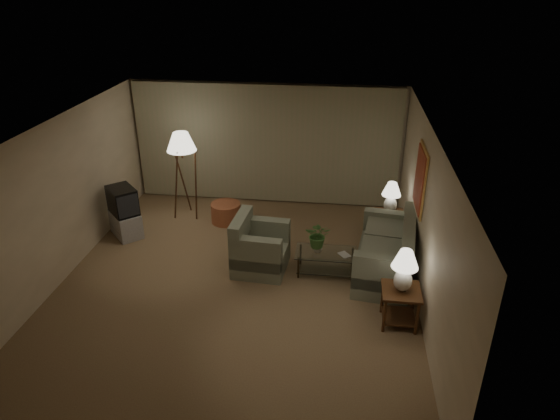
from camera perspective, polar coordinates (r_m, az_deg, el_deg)
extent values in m
plane|color=olive|center=(8.69, -4.94, -8.29)|extent=(7.00, 7.00, 0.00)
cube|color=beige|center=(11.20, -1.53, 7.61)|extent=(6.00, 0.04, 2.70)
cube|color=beige|center=(9.11, -24.07, 0.79)|extent=(0.04, 7.00, 2.70)
cube|color=beige|center=(7.96, 16.32, -1.49)|extent=(0.04, 7.00, 2.70)
cube|color=white|center=(7.51, -5.73, 8.97)|extent=(6.00, 7.00, 0.04)
cube|color=tan|center=(11.12, -1.60, 7.48)|extent=(5.85, 0.12, 2.65)
cube|color=#DEA24D|center=(8.51, 15.79, 3.38)|extent=(0.03, 0.90, 1.10)
cube|color=maroon|center=(8.51, 15.62, 3.39)|extent=(0.02, 0.80, 1.00)
cube|color=gray|center=(8.98, 11.75, -5.96)|extent=(2.08, 1.40, 0.43)
cube|color=gray|center=(8.95, -2.19, -5.52)|extent=(1.08, 1.03, 0.42)
cube|color=#351C0E|center=(7.67, 13.71, -9.00)|extent=(0.57, 0.57, 0.04)
cube|color=#351C0E|center=(7.94, 13.36, -11.72)|extent=(0.49, 0.49, 0.02)
cylinder|color=#351C0E|center=(7.63, 11.84, -11.79)|extent=(0.05, 0.05, 0.56)
cylinder|color=#351C0E|center=(8.01, 11.64, -9.73)|extent=(0.05, 0.05, 0.56)
cylinder|color=#351C0E|center=(7.69, 15.40, -11.89)|extent=(0.05, 0.05, 0.56)
cylinder|color=#351C0E|center=(8.06, 15.01, -9.85)|extent=(0.05, 0.05, 0.56)
cube|color=#351C0E|center=(9.91, 12.38, -0.39)|extent=(0.55, 0.46, 0.04)
cube|color=#351C0E|center=(10.12, 12.14, -2.72)|extent=(0.47, 0.39, 0.02)
cylinder|color=#351C0E|center=(9.86, 10.98, -2.35)|extent=(0.05, 0.05, 0.56)
cylinder|color=#351C0E|center=(10.18, 10.89, -1.38)|extent=(0.05, 0.05, 0.56)
cylinder|color=#351C0E|center=(9.91, 13.59, -2.48)|extent=(0.05, 0.05, 0.56)
cylinder|color=#351C0E|center=(10.23, 13.41, -1.52)|extent=(0.05, 0.05, 0.56)
ellipsoid|color=silver|center=(7.56, 13.86, -7.81)|extent=(0.27, 0.27, 0.34)
cylinder|color=silver|center=(7.45, 14.03, -6.46)|extent=(0.03, 0.03, 0.08)
cone|color=silver|center=(7.37, 14.16, -5.44)|extent=(0.39, 0.39, 0.27)
ellipsoid|color=silver|center=(9.83, 12.48, 0.55)|extent=(0.26, 0.26, 0.32)
cylinder|color=silver|center=(9.75, 12.59, 1.59)|extent=(0.03, 0.03, 0.07)
cone|color=silver|center=(9.69, 12.67, 2.38)|extent=(0.37, 0.37, 0.26)
cube|color=silver|center=(8.75, 5.30, -4.89)|extent=(1.07, 0.58, 0.02)
cube|color=silver|center=(8.91, 5.22, -6.59)|extent=(0.99, 0.51, 0.01)
cylinder|color=#3F3019|center=(8.69, 2.11, -6.62)|extent=(0.04, 0.04, 0.40)
cylinder|color=#3F3019|center=(9.07, 2.37, -5.13)|extent=(0.04, 0.04, 0.40)
cylinder|color=#3F3019|center=(8.68, 8.26, -6.98)|extent=(0.04, 0.04, 0.40)
cylinder|color=#3F3019|center=(9.05, 8.25, -5.46)|extent=(0.04, 0.04, 0.40)
cube|color=#B1B1B4|center=(10.47, -17.19, -1.52)|extent=(1.15, 1.15, 0.50)
cube|color=black|center=(10.25, -17.56, 1.04)|extent=(1.07, 1.07, 0.53)
cylinder|color=#351C0E|center=(10.51, -11.14, 6.55)|extent=(0.04, 0.04, 0.27)
cone|color=silver|center=(10.44, -11.25, 7.68)|extent=(0.61, 0.61, 0.38)
cylinder|color=#B2613C|center=(10.61, -6.20, -0.30)|extent=(0.64, 0.64, 0.42)
imported|color=white|center=(8.71, 4.34, -4.31)|extent=(0.20, 0.20, 0.17)
imported|color=#467D37|center=(8.55, 4.41, -2.45)|extent=(0.44, 0.39, 0.48)
imported|color=olive|center=(8.66, 6.93, -5.23)|extent=(0.25, 0.26, 0.02)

